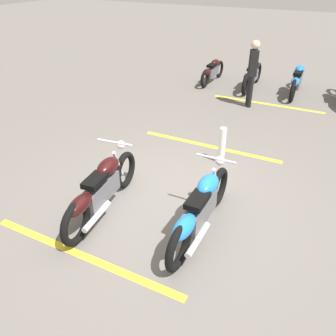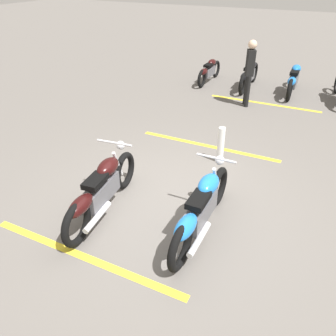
{
  "view_description": "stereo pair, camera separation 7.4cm",
  "coord_description": "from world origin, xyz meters",
  "px_view_note": "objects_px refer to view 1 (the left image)",
  "views": [
    {
      "loc": [
        -4.2,
        -2.17,
        3.5
      ],
      "look_at": [
        -0.02,
        0.0,
        0.65
      ],
      "focal_mm": 36.11,
      "sensor_mm": 36.0,
      "label": 1
    },
    {
      "loc": [
        -4.23,
        -2.1,
        3.5
      ],
      "look_at": [
        -0.02,
        0.0,
        0.65
      ],
      "focal_mm": 36.11,
      "sensor_mm": 36.0,
      "label": 2
    }
  ],
  "objects_px": {
    "motorcycle_row_left": "(297,80)",
    "bystander_secondary": "(252,71)",
    "motorcycle_row_center": "(252,75)",
    "bollard_post": "(222,145)",
    "motorcycle_row_right": "(212,71)",
    "motorcycle_dark_foreground": "(101,189)",
    "motorcycle_bright_foreground": "(200,209)"
  },
  "relations": [
    {
      "from": "bystander_secondary",
      "to": "motorcycle_dark_foreground",
      "type": "bearing_deg",
      "value": -123.75
    },
    {
      "from": "motorcycle_dark_foreground",
      "to": "bystander_secondary",
      "type": "height_order",
      "value": "bystander_secondary"
    },
    {
      "from": "motorcycle_row_center",
      "to": "bystander_secondary",
      "type": "bearing_deg",
      "value": -167.8
    },
    {
      "from": "motorcycle_bright_foreground",
      "to": "motorcycle_dark_foreground",
      "type": "bearing_deg",
      "value": 98.42
    },
    {
      "from": "motorcycle_row_left",
      "to": "bollard_post",
      "type": "distance_m",
      "value": 5.08
    },
    {
      "from": "motorcycle_row_left",
      "to": "bystander_secondary",
      "type": "distance_m",
      "value": 1.99
    },
    {
      "from": "motorcycle_dark_foreground",
      "to": "bystander_secondary",
      "type": "xyz_separation_m",
      "value": [
        5.88,
        -0.74,
        0.55
      ]
    },
    {
      "from": "motorcycle_dark_foreground",
      "to": "motorcycle_row_left",
      "type": "bearing_deg",
      "value": -20.11
    },
    {
      "from": "motorcycle_row_right",
      "to": "motorcycle_dark_foreground",
      "type": "bearing_deg",
      "value": -171.71
    },
    {
      "from": "motorcycle_dark_foreground",
      "to": "bystander_secondary",
      "type": "relative_size",
      "value": 1.23
    },
    {
      "from": "motorcycle_dark_foreground",
      "to": "motorcycle_row_left",
      "type": "relative_size",
      "value": 1.0
    },
    {
      "from": "motorcycle_row_left",
      "to": "bystander_secondary",
      "type": "xyz_separation_m",
      "value": [
        -1.63,
        1.01,
        0.55
      ]
    },
    {
      "from": "motorcycle_bright_foreground",
      "to": "motorcycle_row_left",
      "type": "xyz_separation_m",
      "value": [
        7.26,
        -0.16,
        -0.01
      ]
    },
    {
      "from": "motorcycle_dark_foreground",
      "to": "motorcycle_row_center",
      "type": "bearing_deg",
      "value": -9.85
    },
    {
      "from": "bollard_post",
      "to": "bystander_secondary",
      "type": "bearing_deg",
      "value": 6.69
    },
    {
      "from": "motorcycle_row_center",
      "to": "bollard_post",
      "type": "height_order",
      "value": "motorcycle_row_center"
    },
    {
      "from": "motorcycle_row_center",
      "to": "bystander_secondary",
      "type": "xyz_separation_m",
      "value": [
        -1.55,
        -0.36,
        0.56
      ]
    },
    {
      "from": "motorcycle_dark_foreground",
      "to": "motorcycle_row_center",
      "type": "height_order",
      "value": "motorcycle_dark_foreground"
    },
    {
      "from": "motorcycle_row_left",
      "to": "motorcycle_row_right",
      "type": "xyz_separation_m",
      "value": [
        -0.02,
        2.76,
        -0.06
      ]
    },
    {
      "from": "motorcycle_row_left",
      "to": "motorcycle_bright_foreground",
      "type": "bearing_deg",
      "value": 176.81
    },
    {
      "from": "bystander_secondary",
      "to": "motorcycle_row_center",
      "type": "bearing_deg",
      "value": 76.58
    },
    {
      "from": "motorcycle_bright_foreground",
      "to": "bystander_secondary",
      "type": "xyz_separation_m",
      "value": [
        5.63,
        0.85,
        0.55
      ]
    },
    {
      "from": "motorcycle_row_center",
      "to": "bollard_post",
      "type": "distance_m",
      "value": 5.03
    },
    {
      "from": "motorcycle_row_left",
      "to": "bystander_secondary",
      "type": "height_order",
      "value": "bystander_secondary"
    },
    {
      "from": "motorcycle_row_left",
      "to": "bollard_post",
      "type": "relative_size",
      "value": 2.94
    },
    {
      "from": "bystander_secondary",
      "to": "bollard_post",
      "type": "xyz_separation_m",
      "value": [
        -3.42,
        -0.4,
        -0.63
      ]
    },
    {
      "from": "motorcycle_bright_foreground",
      "to": "bystander_secondary",
      "type": "relative_size",
      "value": 1.24
    },
    {
      "from": "motorcycle_row_left",
      "to": "motorcycle_dark_foreground",
      "type": "bearing_deg",
      "value": 164.98
    },
    {
      "from": "motorcycle_row_left",
      "to": "motorcycle_row_right",
      "type": "distance_m",
      "value": 2.76
    },
    {
      "from": "motorcycle_bright_foreground",
      "to": "motorcycle_dark_foreground",
      "type": "xyz_separation_m",
      "value": [
        -0.25,
        1.59,
        0.0
      ]
    },
    {
      "from": "motorcycle_row_left",
      "to": "bystander_secondary",
      "type": "relative_size",
      "value": 1.23
    },
    {
      "from": "motorcycle_row_left",
      "to": "motorcycle_row_right",
      "type": "relative_size",
      "value": 1.15
    }
  ]
}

